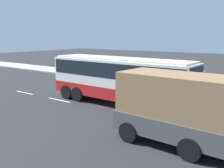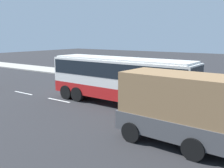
# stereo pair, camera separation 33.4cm
# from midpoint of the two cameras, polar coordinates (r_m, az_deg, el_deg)

# --- Properties ---
(ground_plane) EXTENTS (120.00, 120.00, 0.00)m
(ground_plane) POSITION_cam_midpoint_polar(r_m,az_deg,el_deg) (19.66, 1.32, -3.76)
(ground_plane) COLOR #28282B
(sidewalk_curb) EXTENTS (80.00, 4.00, 0.15)m
(sidewalk_curb) POSITION_cam_midpoint_polar(r_m,az_deg,el_deg) (27.17, 11.68, 0.23)
(sidewalk_curb) COLOR #A8A399
(sidewalk_curb) RESTS_ON ground_plane
(lane_centreline) EXTENTS (27.02, 0.16, 0.01)m
(lane_centreline) POSITION_cam_midpoint_polar(r_m,az_deg,el_deg) (19.26, -9.47, -4.20)
(lane_centreline) COLOR white
(lane_centreline) RESTS_ON ground_plane
(coach_bus) EXTENTS (11.10, 2.90, 3.38)m
(coach_bus) POSITION_cam_midpoint_polar(r_m,az_deg,el_deg) (18.17, 1.22, 1.81)
(coach_bus) COLOR red
(coach_bus) RESTS_ON ground_plane
(cargo_truck) EXTENTS (8.22, 2.92, 3.26)m
(cargo_truck) POSITION_cam_midpoint_polar(r_m,az_deg,el_deg) (11.53, 19.13, -5.89)
(cargo_truck) COLOR red
(cargo_truck) RESTS_ON ground_plane
(pedestrian_near_curb) EXTENTS (0.32, 0.32, 1.51)m
(pedestrian_near_curb) POSITION_cam_midpoint_polar(r_m,az_deg,el_deg) (25.50, 11.76, 1.67)
(pedestrian_near_curb) COLOR #38334C
(pedestrian_near_curb) RESTS_ON sidewalk_curb
(pedestrian_at_crossing) EXTENTS (0.32, 0.32, 1.54)m
(pedestrian_at_crossing) POSITION_cam_midpoint_polar(r_m,az_deg,el_deg) (25.52, 19.24, 1.35)
(pedestrian_at_crossing) COLOR brown
(pedestrian_at_crossing) RESTS_ON sidewalk_curb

